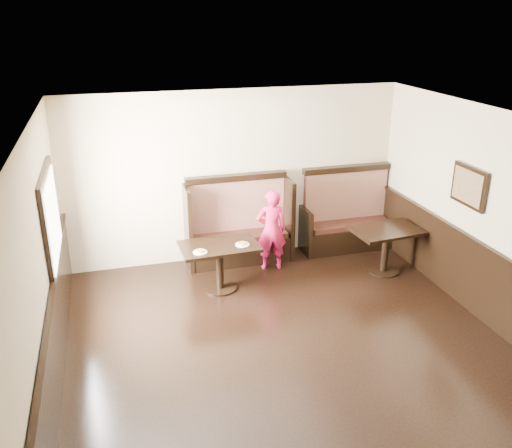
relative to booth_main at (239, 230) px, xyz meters
name	(u,v)px	position (x,y,z in m)	size (l,w,h in m)	color
ground	(309,378)	(0.00, -3.30, -0.53)	(7.00, 7.00, 0.00)	black
room_shell	(277,319)	(-0.30, -3.01, 0.14)	(7.00, 7.00, 7.00)	#BCAD88
booth_main	(239,230)	(0.00, 0.00, 0.00)	(1.75, 0.72, 1.45)	black
booth_neighbor	(347,221)	(1.95, 0.00, -0.05)	(1.65, 0.72, 1.45)	black
table_main	(219,255)	(-0.52, -0.93, 0.03)	(1.16, 0.75, 0.73)	black
table_neighbor	(386,240)	(2.13, -1.08, 0.02)	(1.12, 0.79, 0.74)	black
child	(271,230)	(0.42, -0.45, 0.14)	(0.49, 0.32, 1.33)	#D5164D
pizza_plate_left	(200,251)	(-0.84, -1.12, 0.21)	(0.20, 0.20, 0.04)	white
pizza_plate_right	(242,244)	(-0.19, -1.02, 0.21)	(0.21, 0.21, 0.04)	white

